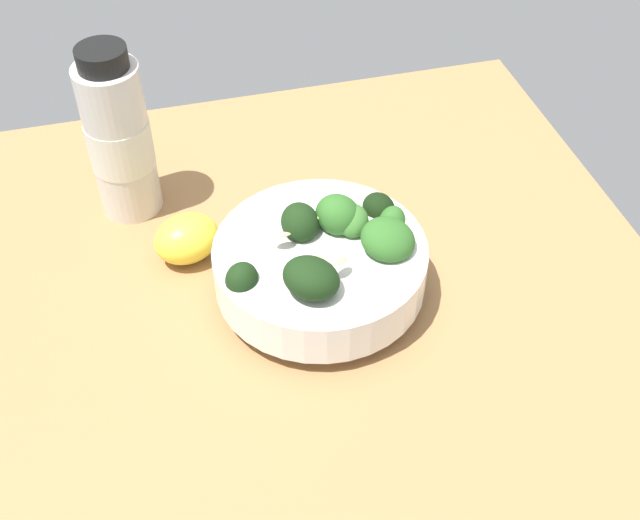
# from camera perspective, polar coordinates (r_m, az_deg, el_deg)

# --- Properties ---
(ground_plane) EXTENTS (0.59, 0.59, 0.03)m
(ground_plane) POSITION_cam_1_polar(r_m,az_deg,el_deg) (0.75, 0.71, -1.57)
(ground_plane) COLOR #996D42
(bowl_of_broccoli) EXTENTS (0.18, 0.18, 0.09)m
(bowl_of_broccoli) POSITION_cam_1_polar(r_m,az_deg,el_deg) (0.70, 0.19, -0.10)
(bowl_of_broccoli) COLOR white
(bowl_of_broccoli) RESTS_ON ground_plane
(lemon_wedge) EXTENTS (0.07, 0.07, 0.04)m
(lemon_wedge) POSITION_cam_1_polar(r_m,az_deg,el_deg) (0.75, -9.36, 1.50)
(lemon_wedge) COLOR yellow
(lemon_wedge) RESTS_ON ground_plane
(bottle_tall) EXTENTS (0.06, 0.06, 0.17)m
(bottle_tall) POSITION_cam_1_polar(r_m,az_deg,el_deg) (0.78, -13.95, 8.34)
(bottle_tall) COLOR beige
(bottle_tall) RESTS_ON ground_plane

